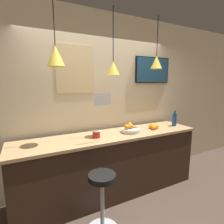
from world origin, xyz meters
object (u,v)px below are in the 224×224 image
(juice_bottle, at_px, (174,119))
(spread_jar, at_px, (96,134))
(fruit_bowl, at_px, (130,129))
(mounted_tv, at_px, (153,70))
(bar_stool, at_px, (102,197))

(juice_bottle, distance_m, spread_jar, 1.54)
(fruit_bowl, bearing_deg, mounted_tv, 28.71)
(spread_jar, distance_m, mounted_tv, 1.70)
(fruit_bowl, relative_size, mounted_tv, 0.39)
(fruit_bowl, xyz_separation_m, mounted_tv, (0.75, 0.41, 0.97))
(mounted_tv, bearing_deg, juice_bottle, -63.91)
(spread_jar, bearing_deg, mounted_tv, 17.40)
(fruit_bowl, height_order, juice_bottle, juice_bottle)
(spread_jar, bearing_deg, juice_bottle, 0.00)
(juice_bottle, height_order, spread_jar, juice_bottle)
(mounted_tv, bearing_deg, fruit_bowl, -151.29)
(juice_bottle, distance_m, mounted_tv, 1.01)
(bar_stool, relative_size, juice_bottle, 2.61)
(bar_stool, relative_size, fruit_bowl, 2.51)
(bar_stool, xyz_separation_m, juice_bottle, (1.71, 0.60, 0.64))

